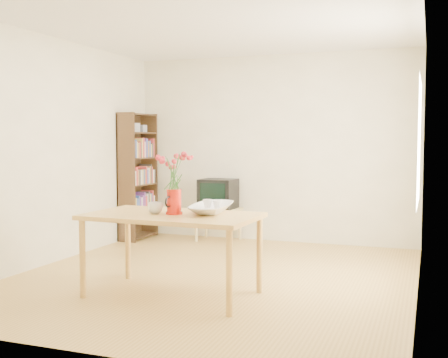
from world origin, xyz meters
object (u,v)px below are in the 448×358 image
at_px(mug, 155,208).
at_px(television, 219,193).
at_px(table, 172,222).
at_px(pitcher, 174,203).
at_px(bowl, 211,187).

relative_size(mug, television, 0.28).
bearing_deg(table, mug, -163.14).
relative_size(pitcher, television, 0.48).
bearing_deg(bowl, television, 109.35).
xyz_separation_m(table, bowl, (0.30, 0.21, 0.31)).
bearing_deg(table, television, 104.14).
xyz_separation_m(mug, television, (-0.44, 2.80, -0.13)).
distance_m(pitcher, bowl, 0.38).
xyz_separation_m(table, television, (-0.59, 2.76, -0.01)).
height_order(pitcher, mug, pitcher).
relative_size(mug, bowl, 0.27).
bearing_deg(pitcher, table, 172.83).
distance_m(table, pitcher, 0.18).
distance_m(mug, television, 2.84).
height_order(mug, television, television).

